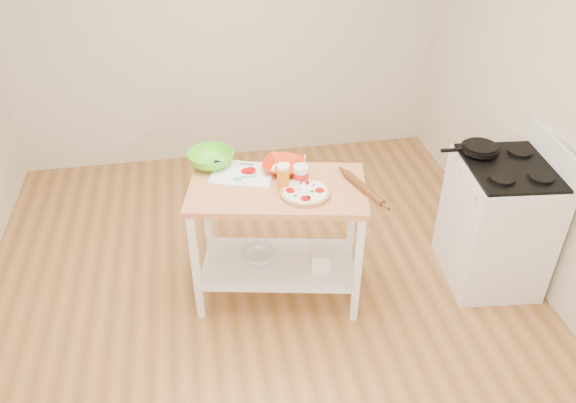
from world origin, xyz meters
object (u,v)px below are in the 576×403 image
Objects in this scene: cutting_board at (242,173)px; beer_pint at (283,176)px; knife at (228,163)px; shelf_bin at (321,260)px; rolling_pin at (363,188)px; green_bowl at (211,159)px; yogurt_tub at (301,174)px; pizza at (305,192)px; orange_bowl at (283,166)px; shelf_glass_bowl at (259,256)px; prep_island at (278,218)px; gas_stove at (497,222)px; spatula at (243,178)px; skillet at (479,148)px.

beer_pint is (0.24, -0.21, 0.08)m from cutting_board.
knife is 0.92m from shelf_bin.
beer_pint is at bearing 165.15° from rolling_pin.
yogurt_tub reaches higher than green_bowl.
yogurt_tub is at bearing -30.40° from green_bowl.
beer_pint is at bearing 141.17° from pizza.
green_bowl reaches higher than orange_bowl.
knife is at bearing 158.57° from orange_bowl.
beer_pint is 0.71m from shelf_glass_bowl.
yogurt_tub is at bearing -8.10° from shelf_glass_bowl.
prep_island is at bearing 163.79° from rolling_pin.
shelf_glass_bowl is (0.16, -0.26, -0.62)m from knife.
beer_pint reaches higher than orange_bowl.
yogurt_tub is 0.66m from shelf_bin.
prep_island is 1.11× the size of gas_stove.
beer_pint is (-0.12, 0.10, 0.07)m from pizza.
gas_stove reaches higher than knife.
rolling_pin is (0.37, -0.03, 0.01)m from pizza.
beer_pint is 0.13m from yogurt_tub.
yogurt_tub is at bearing -7.99° from spatula.
pizza is at bearing -166.28° from skillet.
pizza is at bearing -24.48° from knife.
rolling_pin is 0.93m from shelf_glass_bowl.
pizza is 1.48× the size of yogurt_tub.
prep_island is at bearing 147.20° from beer_pint.
orange_bowl is (0.07, 0.18, 0.29)m from prep_island.
rolling_pin is (0.37, -0.17, -0.04)m from yogurt_tub.
pizza is 0.37m from rolling_pin.
pizza is 0.43m from spatula.
knife is at bearing 173.50° from gas_stove.
skillet is 1.77× the size of shelf_glass_bowl.
skillet reaches higher than shelf_glass_bowl.
green_bowl is at bearing 149.60° from yogurt_tub.
beer_pint is (-0.03, -0.21, 0.05)m from orange_bowl.
cutting_board is at bearing 178.68° from orange_bowl.
skillet is 3.22× the size of shelf_bin.
shelf_bin is at bearing 11.01° from pizza.
knife is (-1.70, 0.21, -0.06)m from skillet.
orange_bowl reaches higher than prep_island.
gas_stove is 1.13m from rolling_pin.
prep_island is 4.67× the size of knife.
prep_island is at bearing 142.46° from pizza.
knife is (-0.08, 0.20, 0.00)m from spatula.
gas_stove is (1.56, -0.09, -0.17)m from prep_island.
gas_stove is 3.58× the size of green_bowl.
pizza reaches higher than shelf_bin.
yogurt_tub is (0.55, -0.32, 0.01)m from green_bowl.
knife is 0.53m from yogurt_tub.
gas_stove is at bearing 0.27° from shelf_bin.
beer_pint is at bearing -171.09° from skillet.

